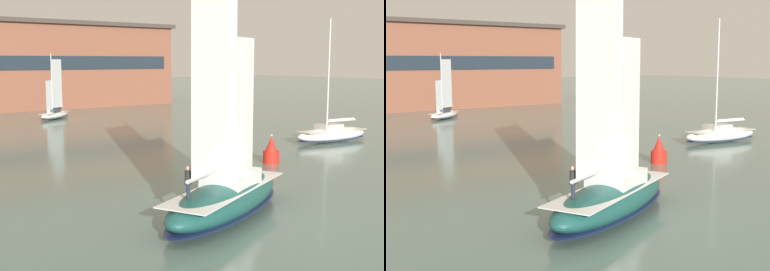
# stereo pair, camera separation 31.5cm
# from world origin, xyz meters

# --- Properties ---
(ground_plane) EXTENTS (400.00, 400.00, 0.00)m
(ground_plane) POSITION_xyz_m (0.00, 0.00, 0.00)
(ground_plane) COLOR slate
(waterfront_building) EXTENTS (37.50, 17.41, 15.02)m
(waterfront_building) POSITION_xyz_m (23.62, 72.33, 7.54)
(waterfront_building) COLOR brown
(waterfront_building) RESTS_ON ground
(sailboat_main) EXTENTS (11.96, 7.71, 15.98)m
(sailboat_main) POSITION_xyz_m (0.02, 0.01, 1.24)
(sailboat_main) COLOR #194C47
(sailboat_main) RESTS_ON ground
(sailboat_moored_near_marina) EXTENTS (6.51, 5.54, 9.26)m
(sailboat_moored_near_marina) POSITION_xyz_m (12.20, 51.17, 0.78)
(sailboat_moored_near_marina) COLOR white
(sailboat_moored_near_marina) RESTS_ON ground
(sailboat_moored_far_slip) EXTENTS (9.24, 3.65, 12.36)m
(sailboat_moored_far_slip) POSITION_xyz_m (25.88, 13.40, 0.84)
(sailboat_moored_far_slip) COLOR white
(sailboat_moored_far_slip) RESTS_ON ground
(channel_buoy) EXTENTS (1.31, 1.31, 2.35)m
(channel_buoy) POSITION_xyz_m (12.82, 9.19, 0.94)
(channel_buoy) COLOR red
(channel_buoy) RESTS_ON ground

